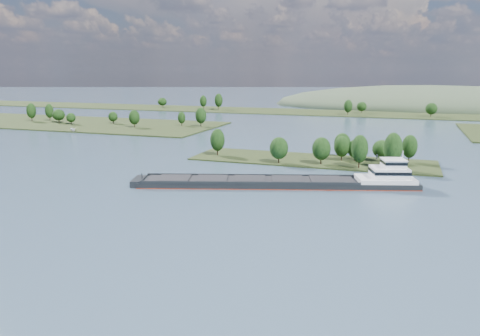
% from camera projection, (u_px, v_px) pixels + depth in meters
% --- Properties ---
extents(ground, '(1800.00, 1800.00, 0.00)m').
position_uv_depth(ground, '(274.00, 197.00, 140.16)').
color(ground, '#35475B').
rests_on(ground, ground).
extents(tree_island, '(100.00, 31.20, 15.36)m').
position_uv_depth(tree_island, '(326.00, 153.00, 191.56)').
color(tree_island, black).
rests_on(tree_island, ground).
extents(left_bank, '(300.00, 80.00, 14.65)m').
position_uv_depth(left_bank, '(23.00, 120.00, 342.91)').
color(left_bank, black).
rests_on(left_bank, ground).
extents(back_shoreline, '(900.00, 60.00, 16.12)m').
position_uv_depth(back_shoreline, '(370.00, 114.00, 395.69)').
color(back_shoreline, black).
rests_on(back_shoreline, ground).
extents(hill_west, '(320.00, 160.00, 44.00)m').
position_uv_depth(hill_west, '(430.00, 107.00, 471.79)').
color(hill_west, '#36452F').
rests_on(hill_west, ground).
extents(cargo_barge, '(92.26, 38.15, 12.61)m').
position_uv_depth(cargo_barge, '(295.00, 181.00, 153.62)').
color(cargo_barge, black).
rests_on(cargo_barge, ground).
extents(motorboat, '(6.92, 6.32, 2.64)m').
position_uv_depth(motorboat, '(73.00, 130.00, 284.68)').
color(motorboat, silver).
rests_on(motorboat, ground).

